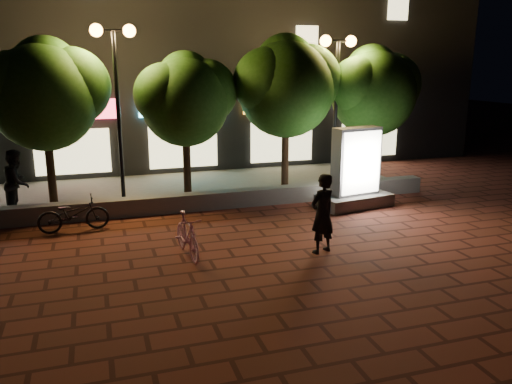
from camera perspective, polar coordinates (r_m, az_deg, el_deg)
name	(u,v)px	position (r m, az deg, el deg)	size (l,w,h in m)	color
ground	(210,260)	(11.36, -5.18, -7.56)	(80.00, 80.00, 0.00)	#5D261D
retaining_wall	(179,203)	(15.02, -8.53, -1.21)	(16.00, 0.45, 0.50)	slate
sidewalk	(168,190)	(17.47, -9.84, 0.22)	(16.00, 5.00, 0.08)	slate
building_block	(141,44)	(23.43, -12.70, 15.83)	(28.00, 8.12, 11.30)	black
tree_left	(45,90)	(15.85, -22.46, 10.42)	(3.60, 3.00, 4.89)	#311F13
tree_mid	(186,96)	(16.05, -7.81, 10.56)	(3.24, 2.70, 4.50)	#311F13
tree_right	(287,83)	(16.92, 3.48, 12.03)	(3.72, 3.10, 5.07)	#311F13
tree_far_right	(374,88)	(18.32, 13.03, 11.25)	(3.48, 2.90, 4.76)	#311F13
street_lamp_left	(115,69)	(15.54, -15.41, 13.08)	(1.26, 0.36, 5.18)	black
street_lamp_right	(337,72)	(17.33, 9.03, 13.03)	(1.26, 0.36, 4.98)	black
ad_kiosk	(355,175)	(15.49, 11.02, 1.87)	(2.35, 1.45, 2.38)	slate
scooter_pink	(187,235)	(11.47, -7.68, -4.81)	(0.46, 1.62, 0.98)	pink
rider	(322,214)	(11.57, 7.42, -2.41)	(0.67, 0.44, 1.83)	black
scooter_parked	(74,214)	(13.85, -19.68, -2.32)	(0.61, 1.75, 0.92)	black
pedestrian	(17,183)	(15.54, -25.10, 0.96)	(0.89, 0.70, 1.84)	black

